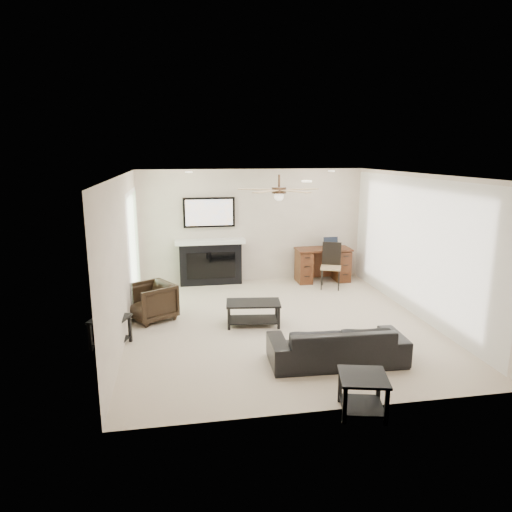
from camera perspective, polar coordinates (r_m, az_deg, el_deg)
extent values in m
plane|color=beige|center=(7.89, 2.87, -8.34)|extent=(5.50, 5.50, 0.00)
cube|color=white|center=(7.37, 3.09, 10.10)|extent=(5.00, 5.50, 0.04)
cube|color=beige|center=(10.19, -0.45, 3.79)|extent=(5.00, 0.04, 2.50)
cube|color=beige|center=(4.99, 10.01, -6.04)|extent=(5.00, 0.04, 2.50)
cube|color=beige|center=(7.40, -16.26, -0.16)|extent=(0.04, 5.50, 2.50)
cube|color=beige|center=(8.44, 19.76, 1.15)|extent=(0.04, 5.50, 2.50)
cube|color=white|center=(8.51, 19.13, 1.14)|extent=(0.04, 5.10, 2.40)
cube|color=#93BC89|center=(8.95, -14.92, 0.79)|extent=(0.04, 1.80, 2.10)
cylinder|color=#382619|center=(7.49, 2.89, 8.23)|extent=(1.40, 1.40, 0.30)
imported|color=black|center=(6.48, 10.08, -10.78)|extent=(1.89, 0.81, 0.54)
imported|color=black|center=(8.14, -12.95, -5.58)|extent=(0.97, 0.96, 0.65)
cube|color=black|center=(7.73, -0.34, -7.19)|extent=(0.96, 0.61, 0.40)
cube|color=black|center=(5.41, 13.16, -16.49)|extent=(0.63, 0.63, 0.45)
cube|color=black|center=(7.24, -17.72, -9.04)|extent=(0.64, 0.64, 0.45)
cube|color=black|center=(9.96, -5.75, 1.79)|extent=(1.52, 0.34, 1.91)
cube|color=#39180E|center=(10.37, 8.33, -1.10)|extent=(1.22, 0.56, 0.76)
cube|color=black|center=(9.84, 9.34, -1.26)|extent=(0.55, 0.56, 0.97)
cube|color=black|center=(10.31, 9.51, 1.60)|extent=(0.33, 0.24, 0.23)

